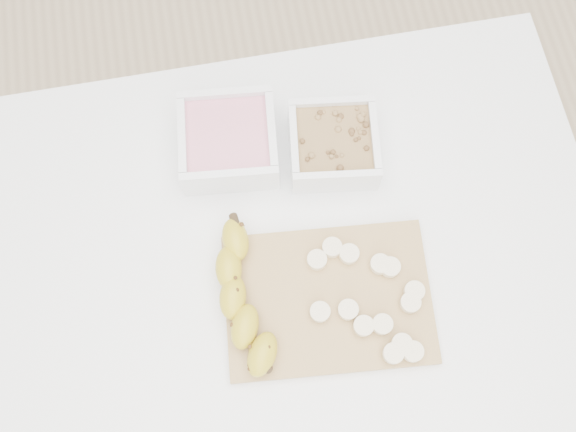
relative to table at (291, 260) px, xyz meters
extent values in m
plane|color=#C6AD89|center=(0.00, 0.00, -0.65)|extent=(3.50, 3.50, 0.00)
cube|color=white|center=(0.00, 0.00, 0.08)|extent=(1.00, 0.70, 0.04)
cylinder|color=white|center=(0.44, -0.29, -0.30)|extent=(0.05, 0.05, 0.71)
cylinder|color=white|center=(-0.44, 0.29, -0.30)|extent=(0.05, 0.05, 0.71)
cylinder|color=white|center=(0.44, 0.29, -0.30)|extent=(0.05, 0.05, 0.71)
cube|color=white|center=(-0.07, 0.18, 0.13)|extent=(0.17, 0.17, 0.07)
cube|color=pink|center=(-0.07, 0.18, 0.13)|extent=(0.14, 0.14, 0.04)
cube|color=white|center=(0.10, 0.14, 0.13)|extent=(0.16, 0.16, 0.06)
cube|color=olive|center=(0.10, 0.14, 0.13)|extent=(0.13, 0.13, 0.04)
cube|color=tan|center=(0.04, -0.10, 0.10)|extent=(0.33, 0.25, 0.01)
cylinder|color=#FBE9BC|center=(0.03, -0.04, 0.12)|extent=(0.03, 0.03, 0.01)
cylinder|color=#FBE9BC|center=(0.06, -0.02, 0.12)|extent=(0.03, 0.03, 0.01)
cylinder|color=#FBE9BC|center=(0.08, -0.04, 0.12)|extent=(0.03, 0.03, 0.01)
cylinder|color=#FBE9BC|center=(0.13, -0.06, 0.12)|extent=(0.03, 0.03, 0.01)
cylinder|color=#FBE9BC|center=(0.14, -0.07, 0.12)|extent=(0.03, 0.03, 0.01)
cylinder|color=#FBE9BC|center=(0.17, -0.11, 0.12)|extent=(0.03, 0.03, 0.01)
cylinder|color=#FBE9BC|center=(0.16, -0.13, 0.12)|extent=(0.03, 0.03, 0.01)
cylinder|color=#FBE9BC|center=(0.02, -0.12, 0.12)|extent=(0.03, 0.03, 0.01)
cylinder|color=#FBE9BC|center=(0.06, -0.12, 0.12)|extent=(0.03, 0.03, 0.01)
cylinder|color=#FBE9BC|center=(0.08, -0.15, 0.12)|extent=(0.03, 0.03, 0.01)
cylinder|color=#FBE9BC|center=(0.11, -0.15, 0.12)|extent=(0.03, 0.03, 0.01)
cylinder|color=#FBE9BC|center=(0.13, -0.18, 0.12)|extent=(0.03, 0.03, 0.01)
cylinder|color=#FBE9BC|center=(0.14, -0.20, 0.12)|extent=(0.03, 0.03, 0.01)
cylinder|color=#FBE9BC|center=(0.12, -0.19, 0.12)|extent=(0.03, 0.03, 0.01)
camera|label=1|loc=(-0.05, -0.27, 1.07)|focal=40.00mm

